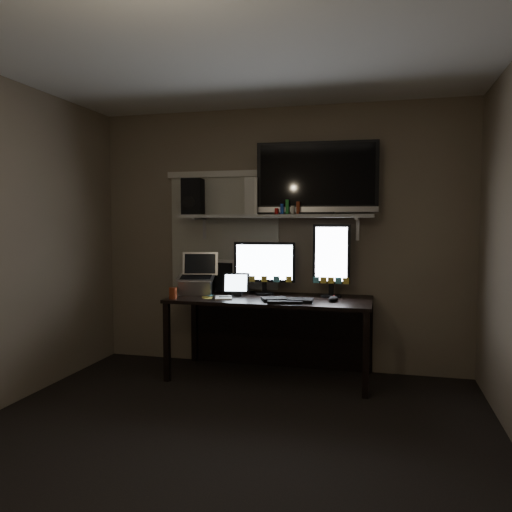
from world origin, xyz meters
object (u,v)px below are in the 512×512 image
(cup, at_px, (173,293))
(game_console, at_px, (253,196))
(desk, at_px, (273,315))
(mouse, at_px, (333,299))
(laptop, at_px, (196,274))
(monitor_landscape, at_px, (264,268))
(keyboard, at_px, (287,300))
(tablet, at_px, (236,284))
(tv, at_px, (317,178))
(monitor_portrait, at_px, (331,260))
(speaker, at_px, (193,197))

(cup, height_order, game_console, game_console)
(desk, distance_m, cup, 0.94)
(desk, relative_size, mouse, 14.62)
(laptop, bearing_deg, monitor_landscape, -2.57)
(keyboard, relative_size, tablet, 1.84)
(desk, distance_m, mouse, 0.64)
(keyboard, bearing_deg, desk, 109.89)
(mouse, relative_size, cup, 1.19)
(game_console, bearing_deg, mouse, -30.71)
(keyboard, xyz_separation_m, tv, (0.19, 0.41, 1.07))
(monitor_portrait, distance_m, tv, 0.76)
(speaker, bearing_deg, keyboard, -28.29)
(laptop, relative_size, tv, 0.35)
(tablet, xyz_separation_m, game_console, (0.11, 0.19, 0.81))
(game_console, bearing_deg, monitor_landscape, -31.83)
(mouse, bearing_deg, cup, -155.84)
(desk, xyz_separation_m, mouse, (0.57, -0.20, 0.20))
(tv, bearing_deg, cup, -159.17)
(monitor_portrait, height_order, speaker, speaker)
(desk, relative_size, game_console, 5.29)
(mouse, bearing_deg, keyboard, -151.27)
(monitor_portrait, relative_size, tablet, 2.75)
(monitor_portrait, xyz_separation_m, keyboard, (-0.34, -0.34, -0.32))
(tablet, bearing_deg, monitor_landscape, 23.98)
(monitor_landscape, xyz_separation_m, tv, (0.48, 0.07, 0.83))
(monitor_landscape, height_order, mouse, monitor_landscape)
(monitor_portrait, distance_m, game_console, 0.95)
(laptop, distance_m, tv, 1.44)
(laptop, xyz_separation_m, tv, (1.11, 0.19, 0.89))
(monitor_portrait, relative_size, game_console, 1.98)
(tablet, bearing_deg, laptop, 170.73)
(laptop, bearing_deg, tv, -3.58)
(keyboard, xyz_separation_m, speaker, (-0.99, 0.34, 0.91))
(monitor_portrait, bearing_deg, speaker, -177.14)
(cup, relative_size, game_console, 0.30)
(monitor_portrait, height_order, keyboard, monitor_portrait)
(laptop, bearing_deg, keyboard, -26.73)
(monitor_landscape, height_order, cup, monitor_landscape)
(game_console, bearing_deg, cup, -150.05)
(keyboard, relative_size, tv, 0.41)
(desk, height_order, monitor_landscape, monitor_landscape)
(monitor_portrait, bearing_deg, mouse, -77.22)
(monitor_portrait, xyz_separation_m, tablet, (-0.86, -0.14, -0.23))
(tablet, height_order, game_console, game_console)
(cup, bearing_deg, keyboard, 6.87)
(cup, bearing_deg, monitor_portrait, 18.89)
(laptop, distance_m, cup, 0.37)
(cup, bearing_deg, laptop, 75.33)
(game_console, bearing_deg, tablet, -131.23)
(laptop, height_order, cup, laptop)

